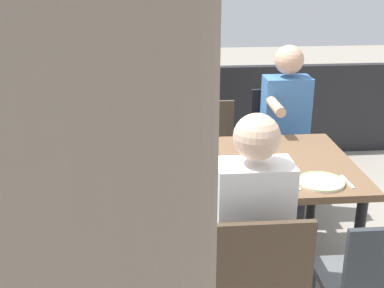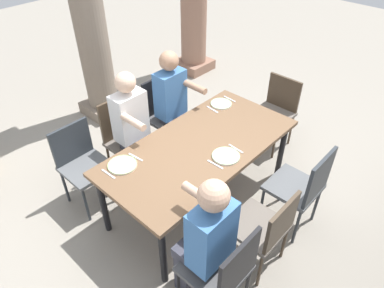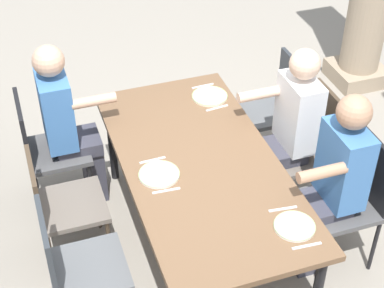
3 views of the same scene
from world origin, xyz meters
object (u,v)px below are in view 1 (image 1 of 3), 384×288
chair_mid_north (256,288)px  chair_mid_south (209,149)px  plate_1 (185,147)px  diner_guest_third (123,238)px  plate_2 (67,191)px  diner_woman_green (286,129)px  chair_west_south (279,141)px  chair_east_south (133,145)px  chair_west_north (375,283)px  plate_0 (321,182)px  diner_man_white (250,232)px  dining_table (193,175)px

chair_mid_north → chair_mid_south: 1.80m
plate_1 → chair_mid_south: bearing=-110.8°
diner_guest_third → plate_2: (0.31, -0.41, 0.05)m
chair_mid_south → diner_woman_green: diner_woman_green is taller
chair_west_south → chair_east_south: 1.14m
chair_west_north → chair_mid_north: bearing=0.7°
chair_west_south → plate_0: chair_west_south is taller
chair_west_south → plate_2: 1.91m
chair_east_south → diner_man_white: (-0.59, 1.61, 0.16)m
dining_table → chair_west_south: size_ratio=2.09×
diner_woman_green → diner_man_white: (0.55, 1.43, -0.01)m
plate_2 → diner_man_white: bearing=156.0°
chair_west_north → chair_east_south: (1.14, -1.80, 0.03)m
diner_man_white → plate_0: (-0.47, -0.40, 0.06)m
diner_man_white → diner_guest_third: bearing=1.2°
plate_1 → diner_guest_third: bearing=70.5°
chair_west_south → plate_0: bearing=86.1°
chair_mid_north → diner_woman_green: bearing=-108.9°
chair_east_south → diner_guest_third: diner_guest_third is taller
plate_1 → chair_mid_north: bearing=101.1°
chair_west_south → chair_mid_south: bearing=0.6°
plate_1 → chair_west_north: bearing=123.9°
diner_guest_third → plate_2: size_ratio=5.61×
chair_mid_north → chair_mid_south: chair_mid_north is taller
dining_table → chair_mid_south: 0.94m
plate_2 → chair_west_north: bearing=158.1°
chair_east_south → diner_guest_third: 1.64m
diner_man_white → diner_guest_third: (0.59, 0.01, 0.01)m
chair_east_south → diner_man_white: bearing=110.1°
chair_mid_south → plate_2: 1.53m
diner_woman_green → diner_man_white: diner_woman_green is taller
chair_mid_south → plate_2: chair_mid_south is taller
dining_table → chair_west_south: bearing=-130.3°
chair_mid_south → diner_woman_green: (-0.55, 0.18, 0.21)m
dining_table → diner_guest_third: 0.82m
chair_mid_north → diner_woman_green: (-0.55, -1.62, 0.18)m
plate_0 → plate_1: bearing=-39.8°
chair_west_south → diner_woman_green: bearing=89.1°
dining_table → plate_1: plate_1 is taller
plate_2 → plate_0: bearing=-179.9°
chair_east_south → plate_2: chair_east_south is taller
plate_2 → chair_east_south: bearing=-104.4°
chair_west_north → diner_woman_green: size_ratio=0.66×
dining_table → diner_man_white: (-0.21, 0.71, 0.02)m
diner_guest_third → plate_0: bearing=-158.6°
chair_mid_south → diner_woman_green: bearing=161.9°
plate_1 → plate_0: bearing=140.2°
diner_woman_green → plate_0: 1.03m
chair_west_north → plate_0: chair_west_north is taller
chair_west_north → plate_0: size_ratio=3.37×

